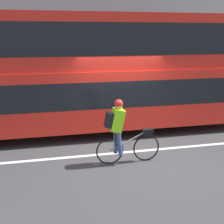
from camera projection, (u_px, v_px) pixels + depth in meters
The scene contains 7 objects.
ground_plane at pixel (131, 155), 8.29m from camera, with size 80.00×80.00×0.00m, color #38383A.
road_center_line at pixel (129, 152), 8.47m from camera, with size 50.00×0.14×0.01m, color silver.
sidewalk_curb at pixel (91, 103), 14.04m from camera, with size 60.00×2.41×0.16m.
building_facade at pixel (85, 32), 14.56m from camera, with size 60.00×0.30×6.37m.
bus at pixel (94, 68), 9.83m from camera, with size 10.40×2.44×3.71m.
cyclist_on_bike at pixel (122, 129), 7.55m from camera, with size 1.63×0.32×1.62m.
trash_bin at pixel (51, 94), 13.40m from camera, with size 0.53×0.53×0.86m.
Camera 1 is at (-2.30, -7.44, 3.12)m, focal length 50.00 mm.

